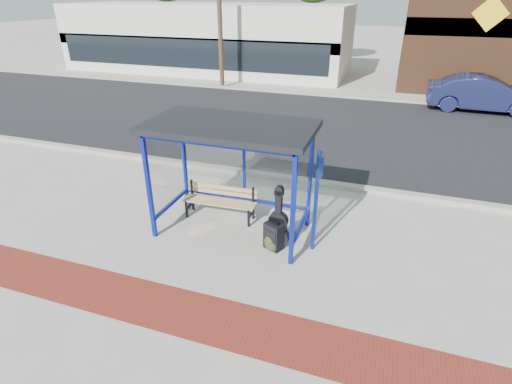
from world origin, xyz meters
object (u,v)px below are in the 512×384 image
at_px(guitar_bag, 278,226).
at_px(backpack, 272,243).
at_px(suitcase, 273,236).
at_px(parked_car, 484,94).
at_px(bench, 220,199).

relative_size(guitar_bag, backpack, 3.41).
bearing_deg(suitcase, backpack, -66.01).
xyz_separation_m(guitar_bag, backpack, (-0.06, -0.19, -0.29)).
bearing_deg(backpack, parked_car, 45.66).
xyz_separation_m(bench, suitcase, (1.52, -0.84, -0.16)).
height_order(bench, suitcase, bench).
bearing_deg(backpack, suitcase, 69.36).
xyz_separation_m(bench, backpack, (1.52, -0.91, -0.27)).
bearing_deg(guitar_bag, bench, 159.60).
bearing_deg(bench, guitar_bag, -27.46).
height_order(bench, parked_car, parked_car).
distance_m(guitar_bag, parked_car, 13.96).
bearing_deg(bench, parked_car, 56.65).
height_order(backpack, parked_car, parked_car).
xyz_separation_m(guitar_bag, suitcase, (-0.06, -0.12, -0.18)).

